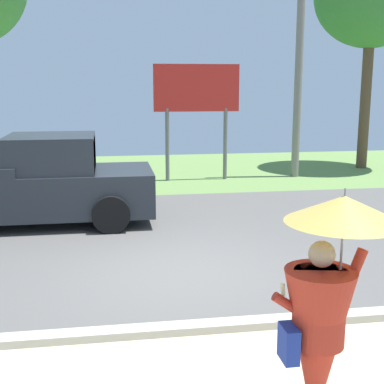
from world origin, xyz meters
name	(u,v)px	position (x,y,z in m)	size (l,w,h in m)	color
ground_plane	(165,227)	(0.00, 2.95, -0.05)	(40.00, 22.00, 0.20)	#565451
monk_pedestrian	(323,312)	(0.59, -3.98, 1.08)	(1.05, 0.96, 2.13)	#B22D1E
pickup_truck	(30,183)	(-2.79, 3.54, 0.87)	(5.20, 2.28, 1.88)	#23282D
utility_pole	(299,52)	(4.77, 8.21, 3.86)	(1.80, 0.24, 7.37)	gray
roadside_billboard	(197,96)	(1.55, 8.12, 2.55)	(2.60, 0.12, 3.50)	slate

